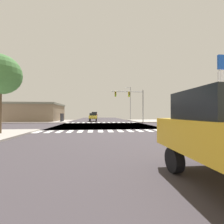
# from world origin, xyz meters

# --- Properties ---
(ground) EXTENTS (90.00, 90.00, 0.05)m
(ground) POSITION_xyz_m (0.00, 0.00, -0.03)
(ground) COLOR #393338
(sidewalk_corner_ne) EXTENTS (12.00, 12.00, 0.14)m
(sidewalk_corner_ne) POSITION_xyz_m (13.00, 12.00, 0.07)
(sidewalk_corner_ne) COLOR #A09B91
(sidewalk_corner_ne) RESTS_ON ground
(sidewalk_corner_nw) EXTENTS (12.00, 12.00, 0.14)m
(sidewalk_corner_nw) POSITION_xyz_m (-13.00, 12.00, 0.07)
(sidewalk_corner_nw) COLOR #A09792
(sidewalk_corner_nw) RESTS_ON ground
(crosswalk_near) EXTENTS (13.50, 2.00, 0.01)m
(crosswalk_near) POSITION_xyz_m (-0.25, -7.30, 0.00)
(crosswalk_near) COLOR white
(crosswalk_near) RESTS_ON ground
(crosswalk_far) EXTENTS (13.50, 2.00, 0.01)m
(crosswalk_far) POSITION_xyz_m (-0.25, 7.30, 0.00)
(crosswalk_far) COLOR white
(crosswalk_far) RESTS_ON ground
(traffic_signal_mast) EXTENTS (6.62, 0.55, 6.67)m
(traffic_signal_mast) POSITION_xyz_m (5.83, 7.70, 4.93)
(traffic_signal_mast) COLOR gray
(traffic_signal_mast) RESTS_ON ground
(street_lamp) EXTENTS (1.78, 0.32, 9.08)m
(street_lamp) POSITION_xyz_m (7.86, 18.30, 5.35)
(street_lamp) COLOR gray
(street_lamp) RESTS_ON ground
(bank_building) EXTENTS (14.04, 10.76, 4.12)m
(bank_building) POSITION_xyz_m (-16.03, 14.13, 2.07)
(bank_building) COLOR #877259
(bank_building) RESTS_ON ground
(sidewalk_tree) EXTENTS (3.28, 3.28, 6.64)m
(sidewalk_tree) POSITION_xyz_m (-9.06, -9.28, 4.97)
(sidewalk_tree) COLOR brown
(sidewalk_tree) RESTS_ON ground
(pickup_nearside_1) EXTENTS (2.00, 5.10, 2.35)m
(pickup_nearside_1) POSITION_xyz_m (-2.00, 29.68, 1.29)
(pickup_nearside_1) COLOR black
(pickup_nearside_1) RESTS_ON ground
(sedan_crossing_1) EXTENTS (1.80, 4.30, 1.88)m
(sedan_crossing_1) POSITION_xyz_m (-2.00, 36.27, 1.12)
(sedan_crossing_1) COLOR black
(sedan_crossing_1) RESTS_ON ground
(sedan_trailing_3) EXTENTS (1.80, 4.30, 1.88)m
(sedan_trailing_3) POSITION_xyz_m (-2.00, 12.33, 1.12)
(sedan_trailing_3) COLOR black
(sedan_trailing_3) RESTS_ON ground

